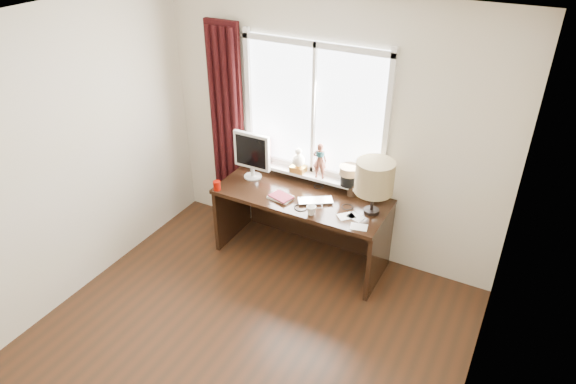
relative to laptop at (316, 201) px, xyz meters
The scene contains 18 objects.
floor 1.76m from the laptop, 92.63° to the right, with size 3.50×4.00×0.00m, color #332012.
ceiling 2.42m from the laptop, 92.63° to the right, with size 3.50×4.00×0.00m, color white.
wall_back 0.69m from the laptop, 99.83° to the left, with size 3.50×2.60×0.00m, color beige.
wall_left 2.47m from the laptop, 139.06° to the right, with size 4.00×2.60×0.00m, color beige.
wall_right 2.37m from the laptop, 43.30° to the right, with size 4.00×2.60×0.00m, color beige.
laptop is the anchor object (origin of this frame).
mug 0.22m from the laptop, 75.80° to the right, with size 0.09×0.09×0.09m, color white.
red_cup 0.99m from the laptop, 165.35° to the right, with size 0.07×0.07×0.09m, color #840900.
window 0.69m from the laptop, 121.56° to the left, with size 1.52×0.23×1.40m.
curtain 1.30m from the laptop, 164.88° to the left, with size 0.38×0.09×2.25m.
desk 0.34m from the laptop, 139.80° to the left, with size 1.70×0.70×0.75m.
monitor 0.84m from the laptop, behind, with size 0.40×0.18×0.49m.
notebook_stack 0.34m from the laptop, 163.38° to the right, with size 0.25×0.20×0.03m.
brush_holder 0.38m from the laptop, 47.58° to the left, with size 0.09×0.09×0.25m.
icon_frame 0.46m from the laptop, 37.85° to the left, with size 0.10×0.02×0.13m.
table_lamp 0.64m from the laptop, ahead, with size 0.35×0.35×0.52m.
loose_papers 0.45m from the laptop, 15.32° to the right, with size 0.34×0.28×0.00m.
desk_cables 0.04m from the laptop, 24.82° to the left, with size 0.54×0.59×0.01m.
Camera 1 is at (1.79, -2.20, 3.33)m, focal length 32.00 mm.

